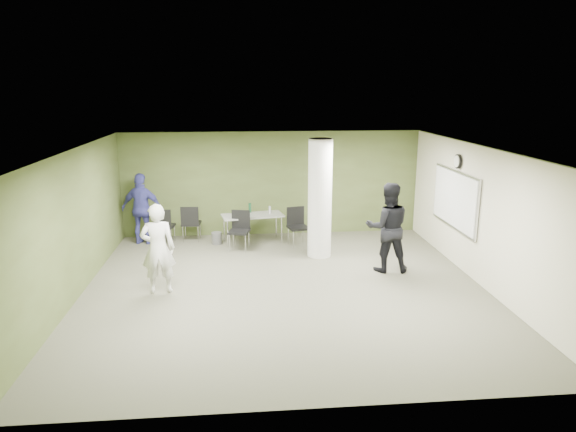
{
  "coord_description": "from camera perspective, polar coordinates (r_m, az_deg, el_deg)",
  "views": [
    {
      "loc": [
        -0.83,
        -9.62,
        3.94
      ],
      "look_at": [
        0.16,
        1.0,
        1.25
      ],
      "focal_mm": 32.0,
      "sensor_mm": 36.0,
      "label": 1
    }
  ],
  "objects": [
    {
      "name": "chair_back_left",
      "position": [
        13.46,
        -13.64,
        -0.82
      ],
      "size": [
        0.52,
        0.52,
        0.95
      ],
      "rotation": [
        0.0,
        0.0,
        3.03
      ],
      "color": "black",
      "rests_on": "floor"
    },
    {
      "name": "ceiling",
      "position": [
        9.73,
        -0.38,
        7.42
      ],
      "size": [
        8.0,
        8.0,
        0.0
      ],
      "primitive_type": "plane",
      "rotation": [
        3.14,
        0.0,
        0.0
      ],
      "color": "white",
      "rests_on": "wall_back"
    },
    {
      "name": "wall_back",
      "position": [
        13.88,
        -1.79,
        3.61
      ],
      "size": [
        8.0,
        2.8,
        0.02
      ],
      "primitive_type": "cube",
      "rotation": [
        1.57,
        0.0,
        0.0
      ],
      "color": "#455025",
      "rests_on": "floor"
    },
    {
      "name": "chair_table_right",
      "position": [
        13.06,
        1.02,
        -0.8
      ],
      "size": [
        0.58,
        0.58,
        0.97
      ],
      "rotation": [
        0.0,
        0.0,
        0.23
      ],
      "color": "black",
      "rests_on": "floor"
    },
    {
      "name": "woman_white",
      "position": [
        10.26,
        -14.25,
        -3.55
      ],
      "size": [
        0.69,
        0.49,
        1.79
      ],
      "primitive_type": "imported",
      "rotation": [
        0.0,
        0.0,
        3.24
      ],
      "color": "silver",
      "rests_on": "floor"
    },
    {
      "name": "man_black",
      "position": [
        11.31,
        11.01,
        -1.25
      ],
      "size": [
        1.01,
        0.82,
        1.97
      ],
      "primitive_type": "imported",
      "rotation": [
        0.0,
        0.0,
        3.06
      ],
      "color": "black",
      "rests_on": "floor"
    },
    {
      "name": "man_blue",
      "position": [
        13.61,
        -15.89,
        0.77
      ],
      "size": [
        1.14,
        0.66,
        1.83
      ],
      "primitive_type": "imported",
      "rotation": [
        0.0,
        0.0,
        2.93
      ],
      "color": "#393A8F",
      "rests_on": "floor"
    },
    {
      "name": "wall_left",
      "position": [
        10.45,
        -22.79,
        -1.05
      ],
      "size": [
        0.02,
        8.0,
        2.8
      ],
      "primitive_type": "cube",
      "color": "#455025",
      "rests_on": "floor"
    },
    {
      "name": "chair_table_left",
      "position": [
        12.76,
        -5.37,
        -1.23
      ],
      "size": [
        0.58,
        0.58,
        0.97
      ],
      "rotation": [
        0.0,
        0.0,
        -0.23
      ],
      "color": "black",
      "rests_on": "floor"
    },
    {
      "name": "wall_right_cream",
      "position": [
        11.06,
        20.75,
        -0.05
      ],
      "size": [
        0.02,
        8.0,
        2.8
      ],
      "primitive_type": "cube",
      "color": "beige",
      "rests_on": "floor"
    },
    {
      "name": "whiteboard",
      "position": [
        12.07,
        18.01,
        1.79
      ],
      "size": [
        0.05,
        2.3,
        1.3
      ],
      "color": "silver",
      "rests_on": "wall_right_cream"
    },
    {
      "name": "column",
      "position": [
        12.04,
        3.56,
        1.95
      ],
      "size": [
        0.56,
        0.56,
        2.8
      ],
      "primitive_type": "cylinder",
      "color": "silver",
      "rests_on": "floor"
    },
    {
      "name": "floor",
      "position": [
        10.43,
        -0.35,
        -8.03
      ],
      "size": [
        8.0,
        8.0,
        0.0
      ],
      "primitive_type": "plane",
      "color": "#4D4C3C",
      "rests_on": "ground"
    },
    {
      "name": "wall_clock",
      "position": [
        11.93,
        18.33,
        5.78
      ],
      "size": [
        0.06,
        0.32,
        0.32
      ],
      "color": "black",
      "rests_on": "wall_right_cream"
    },
    {
      "name": "folding_table",
      "position": [
        13.26,
        -3.94,
        -0.05
      ],
      "size": [
        1.66,
        0.96,
        0.99
      ],
      "rotation": [
        0.0,
        0.0,
        0.19
      ],
      "color": "gray",
      "rests_on": "floor"
    },
    {
      "name": "wastebasket",
      "position": [
        13.35,
        -7.92,
        -2.45
      ],
      "size": [
        0.27,
        0.27,
        0.31
      ],
      "primitive_type": "cylinder",
      "color": "#4C4C4C",
      "rests_on": "floor"
    },
    {
      "name": "chair_back_right",
      "position": [
        13.57,
        -10.77,
        -0.52
      ],
      "size": [
        0.5,
        0.5,
        0.96
      ],
      "rotation": [
        0.0,
        0.0,
        3.08
      ],
      "color": "black",
      "rests_on": "floor"
    }
  ]
}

